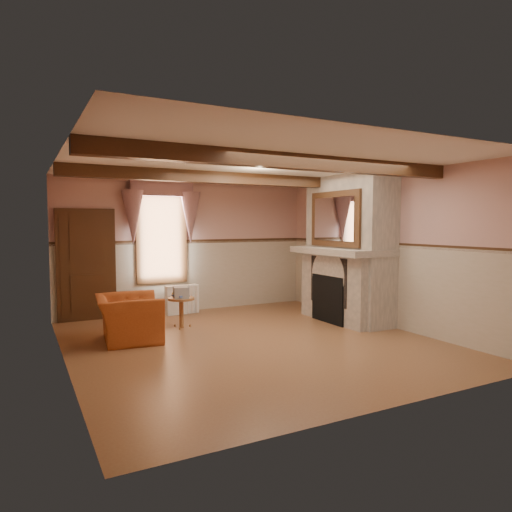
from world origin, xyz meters
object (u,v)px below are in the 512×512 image
radiator (182,300)px  bowl (348,246)px  armchair (129,318)px  side_table (181,313)px  oil_lamp (328,240)px  mantel_clock (317,241)px

radiator → bowl: size_ratio=2.05×
armchair → bowl: bearing=-92.1°
side_table → oil_lamp: bearing=-8.6°
armchair → bowl: bowl is taller
side_table → oil_lamp: oil_lamp is taller
radiator → oil_lamp: bearing=-38.2°
radiator → mantel_clock: (2.51, -1.30, 1.22)m
radiator → bowl: 3.59m
armchair → oil_lamp: 4.14m
bowl → oil_lamp: bearing=90.0°
radiator → armchair: bearing=-134.9°
mantel_clock → oil_lamp: size_ratio=0.86×
oil_lamp → bowl: bearing=-90.0°
mantel_clock → oil_lamp: (0.00, -0.38, 0.04)m
bowl → oil_lamp: (0.00, 0.61, 0.10)m
radiator → mantel_clock: bearing=-31.8°
armchair → mantel_clock: mantel_clock is taller
armchair → radiator: (1.46, 1.71, -0.06)m
side_table → radiator: radiator is taller
armchair → oil_lamp: size_ratio=4.00×
oil_lamp → armchair: bearing=-179.4°
radiator → oil_lamp: size_ratio=2.50×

